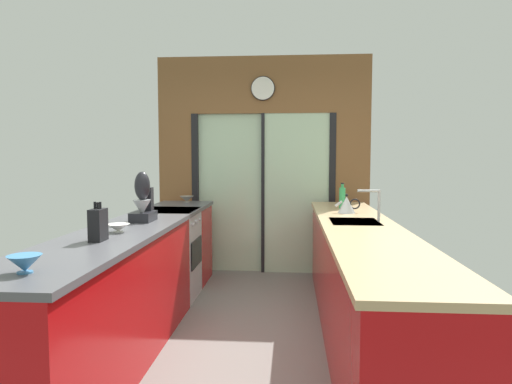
# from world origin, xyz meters

# --- Properties ---
(ground_plane) EXTENTS (5.04, 7.60, 0.02)m
(ground_plane) POSITION_xyz_m (0.00, 0.60, -0.01)
(ground_plane) COLOR slate
(back_wall_unit) EXTENTS (2.64, 0.12, 2.70)m
(back_wall_unit) POSITION_xyz_m (0.00, 2.40, 1.52)
(back_wall_unit) COLOR brown
(back_wall_unit) RESTS_ON ground_plane
(left_counter_run) EXTENTS (0.62, 3.80, 0.92)m
(left_counter_run) POSITION_xyz_m (-0.91, 0.13, 0.47)
(left_counter_run) COLOR #AD0C0F
(left_counter_run) RESTS_ON ground_plane
(right_counter_run) EXTENTS (0.62, 3.80, 0.92)m
(right_counter_run) POSITION_xyz_m (0.91, 0.30, 0.46)
(right_counter_run) COLOR #AD0C0F
(right_counter_run) RESTS_ON ground_plane
(sink_faucet) EXTENTS (0.19, 0.02, 0.27)m
(sink_faucet) POSITION_xyz_m (1.06, 0.55, 1.10)
(sink_faucet) COLOR #B7BABC
(sink_faucet) RESTS_ON right_counter_run
(oven_range) EXTENTS (0.60, 0.60, 0.92)m
(oven_range) POSITION_xyz_m (-0.91, 1.25, 0.46)
(oven_range) COLOR #B7BABC
(oven_range) RESTS_ON ground_plane
(mixing_bowl_near) EXTENTS (0.16, 0.16, 0.09)m
(mixing_bowl_near) POSITION_xyz_m (-0.89, -1.31, 0.97)
(mixing_bowl_near) COLOR teal
(mixing_bowl_near) RESTS_ON left_counter_run
(mixing_bowl_mid) EXTENTS (0.17, 0.17, 0.06)m
(mixing_bowl_mid) POSITION_xyz_m (-0.89, -0.15, 0.95)
(mixing_bowl_mid) COLOR silver
(mixing_bowl_mid) RESTS_ON left_counter_run
(mixing_bowl_far) EXTENTS (0.17, 0.17, 0.08)m
(mixing_bowl_far) POSITION_xyz_m (-0.89, 2.02, 0.96)
(mixing_bowl_far) COLOR gray
(mixing_bowl_far) RESTS_ON left_counter_run
(knife_block) EXTENTS (0.08, 0.14, 0.26)m
(knife_block) POSITION_xyz_m (-0.89, -0.49, 1.03)
(knife_block) COLOR black
(knife_block) RESTS_ON left_counter_run
(stand_mixer) EXTENTS (0.17, 0.27, 0.42)m
(stand_mixer) POSITION_xyz_m (-0.89, 0.42, 1.08)
(stand_mixer) COLOR black
(stand_mixer) RESTS_ON left_counter_run
(kettle) EXTENTS (0.25, 0.17, 0.19)m
(kettle) POSITION_xyz_m (0.89, 1.13, 1.00)
(kettle) COLOR #B7BABC
(kettle) RESTS_ON right_counter_run
(soap_bottle) EXTENTS (0.07, 0.07, 0.27)m
(soap_bottle) POSITION_xyz_m (0.89, 1.51, 1.04)
(soap_bottle) COLOR #339E56
(soap_bottle) RESTS_ON right_counter_run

